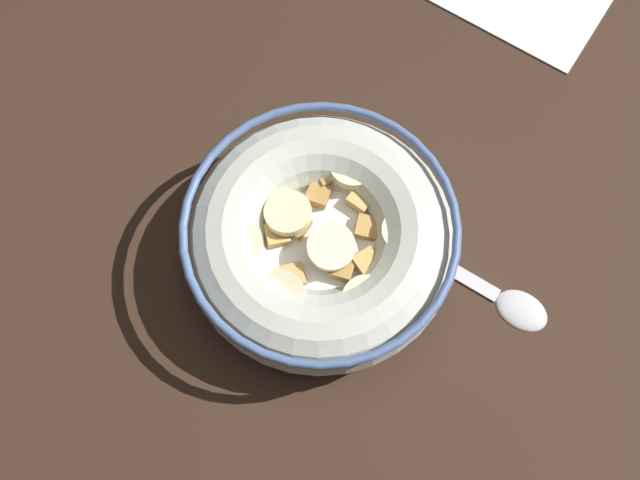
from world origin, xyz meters
TOP-DOWN VIEW (x-y plane):
  - ground_plane at (0.00, 0.00)cm, footprint 110.85×110.85cm
  - cereal_bowl at (-0.01, -0.00)cm, footprint 18.52×18.52cm
  - spoon at (-8.47, -8.28)cm, footprint 15.92×8.69cm

SIDE VIEW (x-z plane):
  - ground_plane at x=0.00cm, z-range -2.00..0.00cm
  - spoon at x=-8.47cm, z-range -0.08..0.72cm
  - cereal_bowl at x=-0.01cm, z-range 0.21..5.90cm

